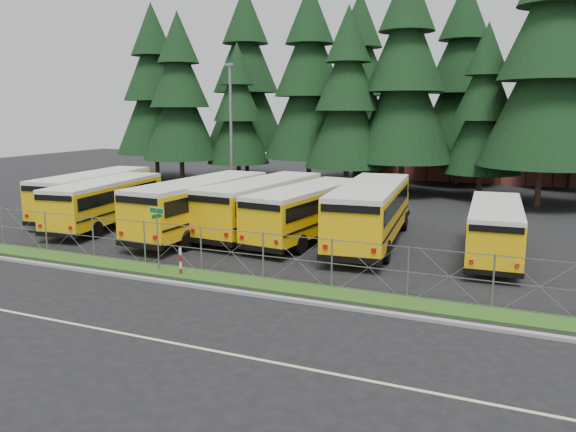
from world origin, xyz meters
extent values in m
plane|color=black|center=(0.00, 0.00, 0.00)|extent=(120.00, 120.00, 0.00)
cube|color=gray|center=(0.00, -3.10, 0.06)|extent=(50.00, 0.25, 0.12)
cube|color=#1D4B15|center=(0.00, -1.70, 0.03)|extent=(50.00, 1.40, 0.06)
cube|color=beige|center=(0.00, -8.00, 0.01)|extent=(50.00, 0.12, 0.01)
cube|color=brown|center=(6.00, 40.00, 3.00)|extent=(22.00, 10.00, 6.00)
cylinder|color=gray|center=(-2.74, -1.70, 1.40)|extent=(0.06, 0.06, 2.80)
cube|color=#0D5C1F|center=(-2.74, -1.70, 2.68)|extent=(0.79, 0.16, 0.22)
cube|color=white|center=(-2.74, -1.70, 2.68)|extent=(0.83, 0.16, 0.26)
cube|color=#0D5C1F|center=(-2.74, -1.70, 2.44)|extent=(0.12, 0.55, 0.18)
cylinder|color=#B20C0C|center=(-1.47, -1.90, 0.60)|extent=(0.11, 0.11, 1.20)
cylinder|color=gray|center=(-7.75, 14.05, 5.00)|extent=(0.20, 0.20, 10.00)
cube|color=gray|center=(-7.75, 14.05, 10.05)|extent=(0.70, 0.35, 0.18)
camera|label=1|loc=(11.85, -21.28, 6.94)|focal=35.00mm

